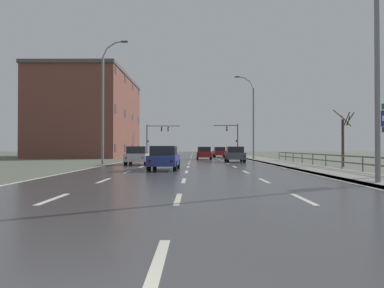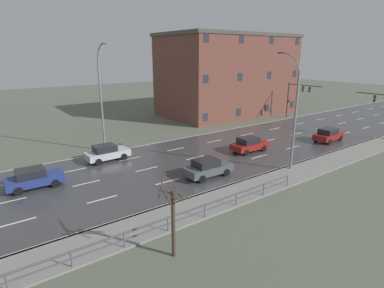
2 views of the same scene
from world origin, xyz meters
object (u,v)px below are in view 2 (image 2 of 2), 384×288
(traffic_signal_right, at_px, (383,109))
(car_distant, at_px, (328,135))
(brick_building, at_px, (228,75))
(street_lamp_midground, at_px, (294,115))
(car_far_right, at_px, (249,144))
(car_near_right, at_px, (208,168))
(car_far_left, at_px, (107,153))
(car_near_left, at_px, (34,178))
(street_lamp_left_bank, at_px, (102,100))
(traffic_signal_left, at_px, (296,94))

(traffic_signal_right, bearing_deg, car_distant, -114.69)
(brick_building, bearing_deg, street_lamp_midground, -30.38)
(car_far_right, distance_m, car_near_right, 8.36)
(brick_building, bearing_deg, car_distant, -7.13)
(car_far_left, bearing_deg, brick_building, 112.99)
(car_near_left, height_order, car_far_left, same)
(street_lamp_left_bank, distance_m, car_distant, 25.86)
(car_near_left, bearing_deg, traffic_signal_left, 98.72)
(street_lamp_left_bank, distance_m, traffic_signal_right, 32.30)
(traffic_signal_left, bearing_deg, traffic_signal_right, -8.04)
(street_lamp_left_bank, xyz_separation_m, car_distant, (11.79, 22.56, -4.57))
(traffic_signal_left, distance_m, car_near_right, 28.71)
(street_lamp_midground, xyz_separation_m, brick_building, (-23.71, 13.90, 1.55))
(traffic_signal_right, bearing_deg, car_near_right, -96.14)
(car_near_right, relative_size, brick_building, 0.19)
(traffic_signal_right, distance_m, car_near_left, 37.78)
(street_lamp_midground, relative_size, car_near_left, 2.44)
(car_near_left, xyz_separation_m, car_distant, (5.81, 30.49, 0.00))
(traffic_signal_left, xyz_separation_m, brick_building, (-9.90, -5.52, 2.62))
(car_far_right, relative_size, car_far_left, 1.00)
(street_lamp_midground, xyz_separation_m, street_lamp_left_bank, (-14.92, -11.23, 0.41))
(street_lamp_midground, bearing_deg, traffic_signal_right, 90.96)
(car_far_left, bearing_deg, car_near_right, 29.24)
(street_lamp_left_bank, height_order, car_near_right, street_lamp_left_bank)
(car_near_right, bearing_deg, traffic_signal_right, 84.77)
(street_lamp_midground, height_order, car_near_right, street_lamp_midground)
(street_lamp_midground, relative_size, traffic_signal_left, 1.73)
(traffic_signal_left, xyz_separation_m, car_distant, (10.68, -8.09, -3.09))
(car_far_right, bearing_deg, car_far_left, -113.71)
(car_far_right, bearing_deg, traffic_signal_right, 72.72)
(street_lamp_left_bank, xyz_separation_m, traffic_signal_left, (1.10, 30.65, -1.48))
(street_lamp_left_bank, bearing_deg, brick_building, 109.28)
(car_near_right, height_order, brick_building, brick_building)
(brick_building, bearing_deg, traffic_signal_right, 8.75)
(car_near_left, bearing_deg, street_lamp_midground, 66.50)
(car_far_right, bearing_deg, car_distant, 76.80)
(street_lamp_left_bank, bearing_deg, traffic_signal_left, 87.94)
(car_distant, relative_size, brick_building, 0.19)
(street_lamp_left_bank, bearing_deg, car_far_right, 52.96)
(car_distant, bearing_deg, traffic_signal_left, 140.55)
(car_near_right, bearing_deg, car_far_left, -148.35)
(car_far_left, relative_size, brick_building, 0.19)
(car_near_right, bearing_deg, street_lamp_left_bank, -159.52)
(traffic_signal_right, xyz_separation_m, car_near_left, (-8.65, -36.67, -2.80))
(street_lamp_midground, xyz_separation_m, traffic_signal_right, (-0.29, 17.51, -1.36))
(brick_building, bearing_deg, car_near_left, -65.93)
(car_near_right, distance_m, brick_building, 30.00)
(street_lamp_midground, xyz_separation_m, traffic_signal_left, (-13.82, 19.42, -1.07))
(street_lamp_midground, height_order, street_lamp_left_bank, street_lamp_left_bank)
(street_lamp_midground, xyz_separation_m, car_distant, (-3.14, 11.33, -4.15))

